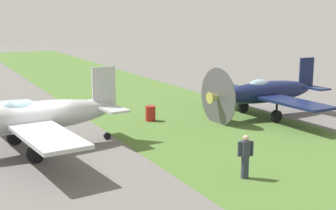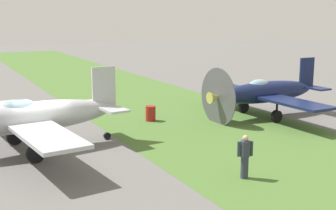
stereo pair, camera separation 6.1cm
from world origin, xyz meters
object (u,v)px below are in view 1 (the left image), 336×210
object	(u,v)px
airplane_wingman	(264,92)
fuel_drum	(150,113)
airplane_lead	(31,117)
ground_crew_chief	(245,156)

from	to	relation	value
airplane_wingman	fuel_drum	size ratio (longest dim) A/B	11.45
airplane_lead	airplane_wingman	bearing A→B (deg)	-92.46
ground_crew_chief	fuel_drum	distance (m)	10.50
airplane_wingman	ground_crew_chief	distance (m)	11.26
airplane_wingman	fuel_drum	xyz separation A→B (m)	(2.22, 6.76, -1.09)
airplane_wingman	fuel_drum	world-z (taller)	airplane_wingman
ground_crew_chief	airplane_wingman	bearing A→B (deg)	-113.94
fuel_drum	ground_crew_chief	bearing A→B (deg)	175.15
fuel_drum	airplane_wingman	bearing A→B (deg)	-108.14
airplane_wingman	fuel_drum	bearing A→B (deg)	70.34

